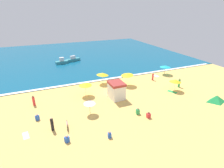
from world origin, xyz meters
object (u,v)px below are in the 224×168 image
lifeguard_cabana (116,90)px  beachgoer_7 (138,111)px  small_boat_0 (62,62)px  parked_bicycle (67,125)px  beachgoer_2 (52,124)px  beach_umbrella_0 (85,84)px  beachgoer_1 (153,77)px  beachgoer_3 (67,139)px  beach_umbrella_5 (103,74)px  beachgoer_0 (149,115)px  beachgoer_5 (110,135)px  small_boat_1 (73,59)px  beach_tent (216,99)px  beach_umbrella_4 (127,75)px  beach_umbrella_1 (175,81)px  beach_umbrella_2 (90,102)px  beachgoer_6 (37,117)px  beachgoer_4 (34,101)px  beachgoer_8 (179,83)px  beach_umbrella_3 (165,66)px

lifeguard_cabana → beachgoer_7: size_ratio=2.91×
beachgoer_7 → small_boat_0: bearing=102.1°
parked_bicycle → beachgoer_2: 1.71m
small_boat_0 → beach_umbrella_0: bearing=-87.2°
beachgoer_1 → beachgoer_3: size_ratio=1.77×
beach_umbrella_5 → beachgoer_0: (1.57, -13.04, -1.55)m
beachgoer_5 → small_boat_1: (2.36, 31.81, 0.24)m
beach_tent → beachgoer_0: size_ratio=3.19×
beach_umbrella_4 → beach_umbrella_1: bearing=-39.0°
beachgoer_1 → small_boat_0: 23.54m
beachgoer_2 → beachgoer_3: bearing=-65.6°
beach_umbrella_2 → beachgoer_1: 16.43m
beachgoer_0 → beachgoer_7: (-0.84, 1.31, 0.04)m
beachgoer_5 → small_boat_0: bearing=91.3°
beach_umbrella_4 → beachgoer_5: 14.91m
lifeguard_cabana → beachgoer_2: bearing=-156.0°
beach_umbrella_0 → beachgoer_6: beach_umbrella_0 is taller
beach_umbrella_1 → beachgoer_4: beach_umbrella_1 is taller
lifeguard_cabana → beachgoer_0: lifeguard_cabana is taller
beach_tent → beach_umbrella_0: bearing=150.9°
beachgoer_5 → small_boat_0: small_boat_0 is taller
beachgoer_2 → small_boat_0: (4.96, 26.93, -0.21)m
beachgoer_1 → beachgoer_5: 18.90m
beach_tent → small_boat_1: (-15.54, 30.60, 0.03)m
beach_umbrella_5 → beach_umbrella_2: bearing=-119.3°
beachgoer_1 → beachgoer_4: size_ratio=0.98×
beachgoer_3 → beachgoer_8: (21.06, 6.68, 0.41)m
beach_umbrella_2 → beachgoer_8: beach_umbrella_2 is taller
beachgoer_6 → small_boat_1: 26.93m
small_boat_0 → beachgoer_0: bearing=-76.9°
beachgoer_1 → beach_umbrella_5: bearing=167.1°
lifeguard_cabana → beach_umbrella_2: 5.82m
beach_tent → beachgoer_2: (-23.54, 2.51, 0.27)m
beachgoer_5 → small_boat_0: 30.67m
beachgoer_3 → beachgoer_6: size_ratio=1.01×
beachgoer_7 → beachgoer_8: (11.35, 4.86, 0.39)m
beach_tent → beachgoer_1: bearing=108.2°
lifeguard_cabana → beachgoer_1: size_ratio=1.74×
beach_umbrella_5 → small_boat_0: (-5.21, 16.00, -1.29)m
beach_umbrella_3 → beach_umbrella_5: size_ratio=1.11×
beach_umbrella_0 → beachgoer_1: beach_umbrella_0 is taller
beachgoer_0 → beachgoer_2: bearing=169.8°
beach_umbrella_1 → beach_umbrella_3: (3.68, 7.34, -0.03)m
beach_umbrella_5 → beachgoer_6: beach_umbrella_5 is taller
beach_umbrella_1 → beach_umbrella_3: 8.21m
beach_umbrella_3 → beachgoer_2: bearing=-156.4°
lifeguard_cabana → small_boat_1: (-2.13, 23.58, -0.79)m
beach_umbrella_2 → beach_tent: (18.53, -4.25, -1.16)m
lifeguard_cabana → beach_umbrella_0: lifeguard_cabana is taller
beach_umbrella_1 → beach_tent: size_ratio=1.03×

